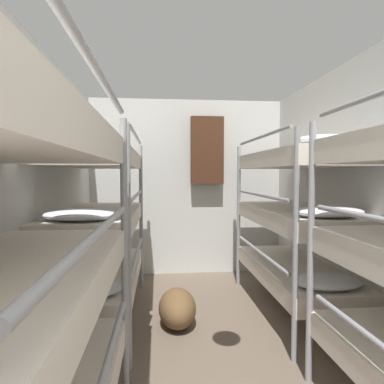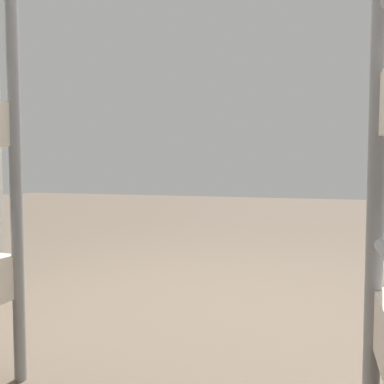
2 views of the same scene
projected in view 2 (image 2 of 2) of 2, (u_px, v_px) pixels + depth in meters
The scene contains 1 object.
ground_plane at pixel (214, 339), 1.77m from camera, with size 20.00×20.00×0.00m, color #6B5B4C.
Camera 2 is at (-0.46, 1.67, 0.79)m, focal length 35.00 mm.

